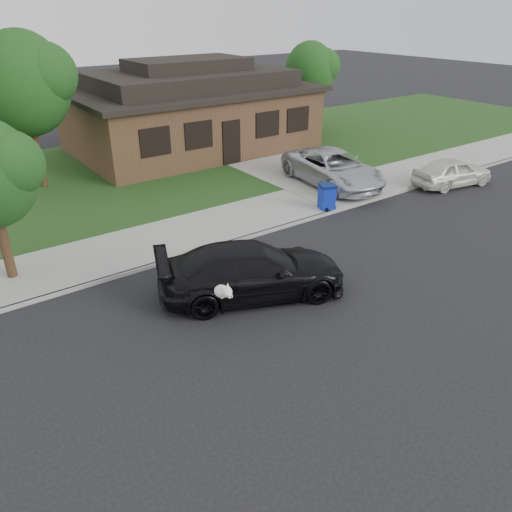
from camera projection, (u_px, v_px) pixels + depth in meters
ground at (322, 277)px, 14.84m from camera, size 120.00×120.00×0.00m
sidewalk at (230, 222)px, 18.43m from camera, size 60.00×3.00×0.12m
curb at (254, 235)px, 17.35m from camera, size 60.00×0.12×0.12m
lawn at (140, 170)px, 24.23m from camera, size 60.00×13.00×0.13m
driveway at (276, 163)px, 25.18m from camera, size 4.50×13.00×0.14m
sedan at (252, 271)px, 13.59m from camera, size 5.55×3.84×1.49m
minivan at (333, 168)px, 21.70m from camera, size 3.06×5.54×1.47m
white_compact at (452, 172)px, 22.00m from camera, size 3.93×2.15×1.27m
recycling_bin at (327, 196)px, 19.25m from camera, size 0.74×0.74×0.97m
house at (190, 111)px, 26.82m from camera, size 12.60×8.60×4.65m
tree_0 at (29, 82)px, 19.88m from camera, size 3.78×3.60×6.34m
tree_1 at (313, 70)px, 29.92m from camera, size 3.15×3.00×5.25m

